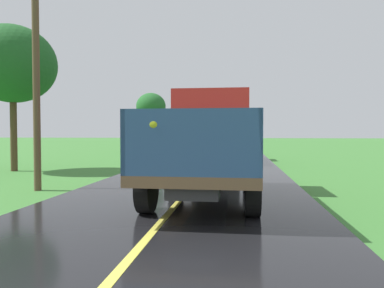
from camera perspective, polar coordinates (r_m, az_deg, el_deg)
banana_truck_near at (r=9.46m, az=2.58°, el=0.54°), size 2.38×5.82×2.80m
banana_truck_far at (r=20.71m, az=4.34°, el=1.24°), size 2.38×5.81×2.80m
utility_pole_roadside at (r=11.54m, az=-23.63°, el=14.07°), size 2.10×0.20×7.70m
roadside_tree_near_left at (r=29.86m, az=-6.55°, el=5.92°), size 2.43×2.43×4.92m
roadside_tree_mid_right at (r=17.58m, az=-26.68°, el=11.26°), size 3.69×3.69×6.29m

